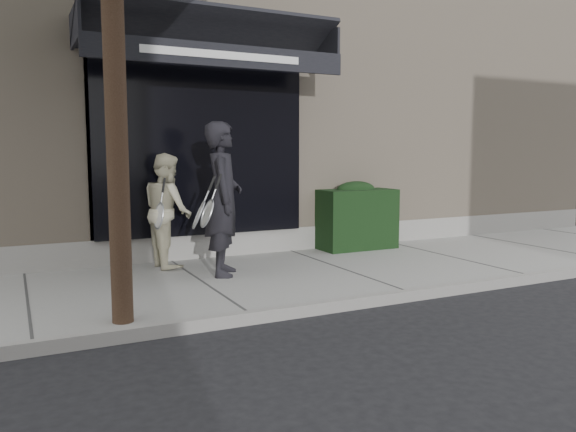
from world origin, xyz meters
TOP-DOWN VIEW (x-y plane):
  - ground at (0.00, 0.00)m, footprint 80.00×80.00m
  - sidewalk at (0.00, 0.00)m, footprint 20.00×3.00m
  - curb at (0.00, -1.55)m, footprint 20.00×0.10m
  - building_facade at (-0.01, 4.96)m, footprint 14.30×8.04m
  - hedge at (1.10, 1.25)m, footprint 1.30×0.70m
  - pedestrian_front at (-1.61, 0.25)m, footprint 0.92×0.94m
  - pedestrian_back at (-2.14, 1.12)m, footprint 0.67×0.84m

SIDE VIEW (x-z plane):
  - ground at x=0.00m, z-range 0.00..0.00m
  - sidewalk at x=0.00m, z-range 0.00..0.12m
  - curb at x=0.00m, z-range 0.00..0.14m
  - hedge at x=1.10m, z-range 0.09..1.23m
  - pedestrian_back at x=-2.14m, z-range 0.12..1.73m
  - pedestrian_front at x=-1.61m, z-range 0.12..2.13m
  - building_facade at x=-0.01m, z-range -0.08..5.56m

